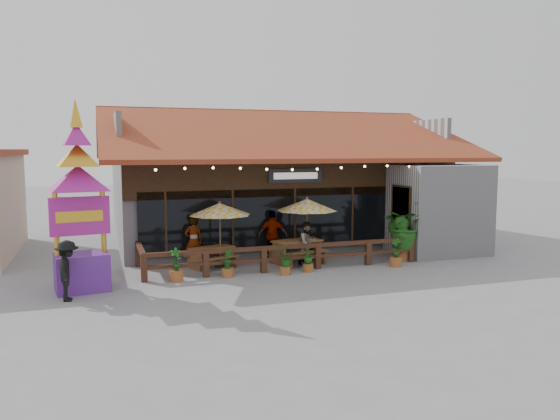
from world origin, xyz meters
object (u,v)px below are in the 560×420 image
object	(u,v)px
umbrella_left	(220,209)
tropical_plant	(403,226)
pedestrian	(68,271)
picnic_table_left	(212,254)
thai_sign_tower	(78,183)
picnic_table_right	(297,248)
umbrella_right	(307,205)

from	to	relation	value
umbrella_left	tropical_plant	size ratio (longest dim) A/B	1.04
pedestrian	tropical_plant	bearing A→B (deg)	-78.21
umbrella_left	picnic_table_left	bearing A→B (deg)	-177.59
thai_sign_tower	picnic_table_right	bearing A→B (deg)	12.61
umbrella_right	picnic_table_left	size ratio (longest dim) A/B	1.45
umbrella_left	pedestrian	size ratio (longest dim) A/B	1.40
picnic_table_left	thai_sign_tower	distance (m)	5.49
picnic_table_right	pedestrian	size ratio (longest dim) A/B	1.25
umbrella_right	thai_sign_tower	world-z (taller)	thai_sign_tower
umbrella_right	thai_sign_tower	distance (m)	8.27
picnic_table_right	pedestrian	world-z (taller)	pedestrian
thai_sign_tower	pedestrian	size ratio (longest dim) A/B	3.58
thai_sign_tower	tropical_plant	bearing A→B (deg)	4.56
umbrella_left	tropical_plant	world-z (taller)	umbrella_left
thai_sign_tower	pedestrian	xyz separation A→B (m)	(-0.35, -1.02, -2.38)
umbrella_left	picnic_table_left	size ratio (longest dim) A/B	1.25
tropical_plant	picnic_table_left	bearing A→B (deg)	171.71
picnic_table_right	thai_sign_tower	world-z (taller)	thai_sign_tower
picnic_table_right	pedestrian	distance (m)	8.29
picnic_table_right	tropical_plant	size ratio (longest dim) A/B	0.93
picnic_table_left	pedestrian	distance (m)	5.57
tropical_plant	pedestrian	xyz separation A→B (m)	(-11.85, -1.94, -0.46)
thai_sign_tower	picnic_table_left	bearing A→B (deg)	24.34
picnic_table_right	tropical_plant	world-z (taller)	tropical_plant
picnic_table_left	tropical_plant	xyz separation A→B (m)	(7.17, -1.04, 0.82)
thai_sign_tower	pedestrian	distance (m)	2.61
pedestrian	thai_sign_tower	bearing A→B (deg)	-16.35
umbrella_left	picnic_table_right	world-z (taller)	umbrella_left
tropical_plant	pedestrian	bearing A→B (deg)	-170.72
umbrella_left	picnic_table_right	bearing A→B (deg)	-6.06
umbrella_right	pedestrian	size ratio (longest dim) A/B	1.63
umbrella_right	thai_sign_tower	bearing A→B (deg)	-166.48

